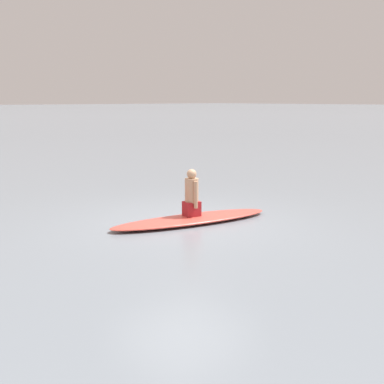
# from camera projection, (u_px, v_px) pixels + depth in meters

# --- Properties ---
(ground_plane) EXTENTS (400.00, 400.00, 0.00)m
(ground_plane) POSITION_uv_depth(u_px,v_px,m) (184.00, 222.00, 10.19)
(ground_plane) COLOR gray
(surfboard) EXTENTS (1.51, 3.49, 0.14)m
(surfboard) POSITION_uv_depth(u_px,v_px,m) (192.00, 219.00, 10.12)
(surfboard) COLOR #D84C3F
(surfboard) RESTS_ON ground
(person_paddler) EXTENTS (0.40, 0.35, 0.92)m
(person_paddler) POSITION_uv_depth(u_px,v_px,m) (192.00, 195.00, 10.03)
(person_paddler) COLOR #A51E23
(person_paddler) RESTS_ON surfboard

